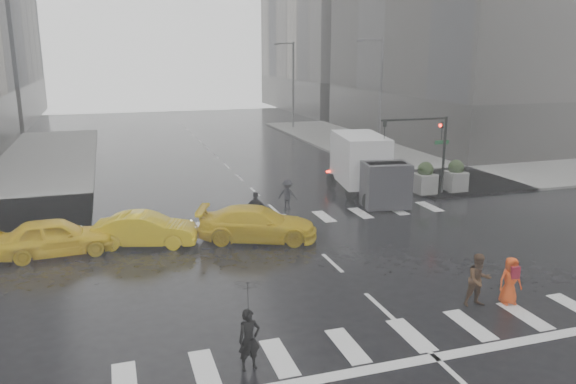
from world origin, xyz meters
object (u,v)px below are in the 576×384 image
object	(u,v)px
taxi_mid	(146,230)
traffic_signal_pole	(429,140)
taxi_front	(55,237)
pedestrian_brown	(479,280)
box_truck	(366,166)
pedestrian_orange	(510,280)

from	to	relation	value
taxi_mid	traffic_signal_pole	bearing A→B (deg)	-61.42
traffic_signal_pole	taxi_mid	xyz separation A→B (m)	(-15.72, -3.71, -2.51)
traffic_signal_pole	taxi_front	bearing A→B (deg)	-168.97
pedestrian_brown	taxi_front	size ratio (longest dim) A/B	0.39
taxi_front	box_truck	size ratio (longest dim) A/B	0.70
pedestrian_brown	taxi_mid	size ratio (longest dim) A/B	0.41
pedestrian_brown	box_truck	bearing A→B (deg)	82.67
pedestrian_orange	taxi_mid	distance (m)	14.33
pedestrian_orange	taxi_front	distance (m)	17.12
taxi_front	box_truck	world-z (taller)	box_truck
traffic_signal_pole	box_truck	distance (m)	3.76
traffic_signal_pole	taxi_mid	bearing A→B (deg)	-166.73
taxi_front	taxi_mid	world-z (taller)	taxi_front
traffic_signal_pole	taxi_mid	distance (m)	16.35
pedestrian_brown	pedestrian_orange	xyz separation A→B (m)	(1.07, -0.18, -0.08)
taxi_front	pedestrian_brown	bearing A→B (deg)	-128.13
pedestrian_brown	pedestrian_orange	distance (m)	1.09
box_truck	traffic_signal_pole	bearing A→B (deg)	-4.10
pedestrian_brown	box_truck	world-z (taller)	box_truck
traffic_signal_pole	taxi_mid	size ratio (longest dim) A/B	1.05
pedestrian_orange	taxi_front	size ratio (longest dim) A/B	0.35
pedestrian_brown	pedestrian_orange	bearing A→B (deg)	-6.35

